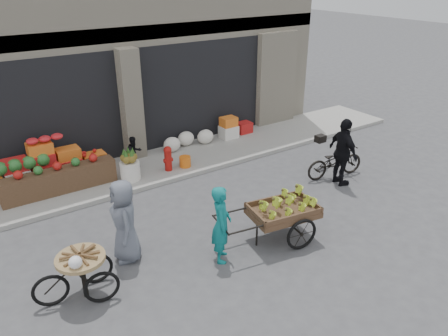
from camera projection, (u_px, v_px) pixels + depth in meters
ground at (232, 237)px, 9.35m from camera, size 80.00×80.00×0.00m
sidewalk at (149, 168)px, 12.40m from camera, size 18.00×2.20×0.12m
building at (88, 32)px, 13.96m from camera, size 14.00×6.45×7.00m
fruit_display at (53, 165)px, 11.09m from camera, size 3.10×1.12×1.24m
pineapple_bin at (130, 171)px, 11.52m from camera, size 0.52×0.52×0.50m
fire_hydrant at (168, 157)px, 11.98m from camera, size 0.22×0.22×0.71m
orange_bucket at (185, 162)px, 12.30m from camera, size 0.32×0.32×0.30m
right_bay_goods at (214, 133)px, 14.04m from camera, size 3.35×0.60×0.70m
seated_person at (134, 153)px, 12.08m from camera, size 0.51×0.43×0.93m
banana_cart at (281, 210)px, 9.00m from camera, size 2.46×1.31×0.98m
vendor_woman at (221, 224)px, 8.34m from camera, size 0.64×0.70×1.60m
tricycle_cart at (82, 270)px, 7.46m from camera, size 1.46×0.96×0.95m
vendor_grey at (124, 221)px, 8.34m from camera, size 0.69×0.92×1.70m
bicycle at (335, 161)px, 11.86m from camera, size 1.80×0.91×0.90m
cyclist at (343, 152)px, 11.27m from camera, size 0.63×1.12×1.81m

